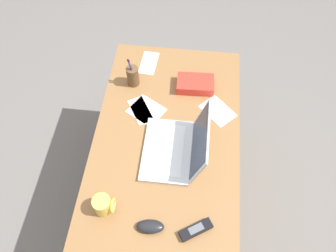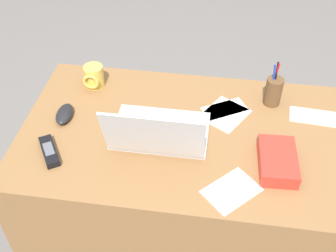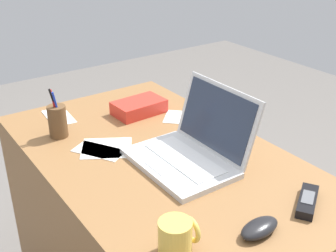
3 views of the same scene
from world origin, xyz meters
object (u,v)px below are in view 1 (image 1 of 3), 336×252
at_px(cordless_phone, 196,230).
at_px(pen_holder, 133,76).
at_px(laptop, 177,147).
at_px(coffee_mug_white, 103,205).
at_px(computer_mouse, 150,226).
at_px(snack_bag, 195,84).

height_order(cordless_phone, pen_holder, pen_holder).
bearing_deg(laptop, pen_holder, -145.54).
xyz_separation_m(coffee_mug_white, cordless_phone, (0.05, 0.39, -0.03)).
bearing_deg(pen_holder, computer_mouse, 14.44).
height_order(laptop, coffee_mug_white, laptop).
relative_size(laptop, computer_mouse, 2.93).
distance_m(pen_holder, snack_bag, 0.33).
distance_m(cordless_phone, snack_bag, 0.77).
relative_size(coffee_mug_white, snack_bag, 0.46).
height_order(coffee_mug_white, cordless_phone, coffee_mug_white).
bearing_deg(computer_mouse, cordless_phone, 88.92).
bearing_deg(computer_mouse, laptop, 164.56).
bearing_deg(coffee_mug_white, snack_bag, 154.68).
distance_m(laptop, pen_holder, 0.48).
relative_size(computer_mouse, pen_holder, 0.64).
bearing_deg(cordless_phone, laptop, -162.62).
xyz_separation_m(laptop, coffee_mug_white, (0.31, -0.28, -0.00)).
relative_size(computer_mouse, snack_bag, 0.60).
bearing_deg(laptop, cordless_phone, 17.38).
relative_size(pen_holder, snack_bag, 0.93).
xyz_separation_m(laptop, cordless_phone, (0.36, 0.11, -0.03)).
bearing_deg(cordless_phone, coffee_mug_white, -97.26).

